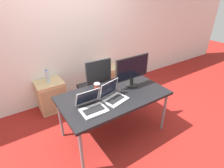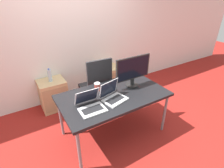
% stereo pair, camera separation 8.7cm
% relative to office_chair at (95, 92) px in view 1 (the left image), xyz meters
% --- Properties ---
extents(ground_plane, '(14.00, 14.00, 0.00)m').
position_rel_office_chair_xyz_m(ground_plane, '(-0.05, -0.69, -0.40)').
color(ground_plane, maroon).
extents(wall_back, '(10.00, 0.05, 2.60)m').
position_rel_office_chair_xyz_m(wall_back, '(-0.05, 0.75, 0.90)').
color(wall_back, silver).
rests_on(wall_back, ground_plane).
extents(desk, '(1.55, 0.87, 0.72)m').
position_rel_office_chair_xyz_m(desk, '(-0.05, -0.69, 0.27)').
color(desk, black).
rests_on(desk, ground_plane).
extents(office_chair, '(0.56, 0.57, 1.08)m').
position_rel_office_chair_xyz_m(office_chair, '(0.00, 0.00, 0.00)').
color(office_chair, '#232326').
rests_on(office_chair, ground_plane).
extents(cabinet_left, '(0.48, 0.43, 0.58)m').
position_rel_office_chair_xyz_m(cabinet_left, '(-0.67, 0.50, -0.12)').
color(cabinet_left, tan).
rests_on(cabinet_left, ground_plane).
extents(cabinet_right, '(0.48, 0.43, 0.58)m').
position_rel_office_chair_xyz_m(cabinet_right, '(0.57, 0.50, -0.12)').
color(cabinet_right, tan).
rests_on(cabinet_right, ground_plane).
extents(water_bottle, '(0.07, 0.07, 0.25)m').
position_rel_office_chair_xyz_m(water_bottle, '(-0.67, 0.50, 0.29)').
color(water_bottle, silver).
rests_on(water_bottle, cabinet_left).
extents(laptop_left, '(0.32, 0.33, 0.23)m').
position_rel_office_chair_xyz_m(laptop_left, '(-0.48, -0.83, 0.37)').
color(laptop_left, silver).
rests_on(laptop_left, desk).
extents(laptop_right, '(0.37, 0.35, 0.25)m').
position_rel_office_chair_xyz_m(laptop_right, '(-0.12, -0.79, 0.37)').
color(laptop_right, silver).
rests_on(laptop_right, desk).
extents(monitor, '(0.59, 0.20, 0.48)m').
position_rel_office_chair_xyz_m(monitor, '(0.34, -0.62, 0.58)').
color(monitor, black).
rests_on(monitor, desk).
extents(coffee_cup_white, '(0.09, 0.09, 0.09)m').
position_rel_office_chair_xyz_m(coffee_cup_white, '(-0.03, -0.57, 0.36)').
color(coffee_cup_white, white).
rests_on(coffee_cup_white, desk).
extents(coffee_cup_brown, '(0.09, 0.09, 0.12)m').
position_rel_office_chair_xyz_m(coffee_cup_brown, '(-0.20, -0.46, 0.38)').
color(coffee_cup_brown, maroon).
rests_on(coffee_cup_brown, desk).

